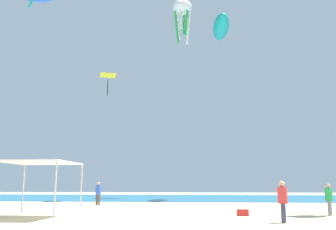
{
  "coord_description": "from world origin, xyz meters",
  "views": [
    {
      "loc": [
        1.97,
        -14.11,
        1.52
      ],
      "look_at": [
        0.11,
        6.44,
        5.59
      ],
      "focal_mm": 37.75,
      "sensor_mm": 36.0,
      "label": 1
    }
  ],
  "objects_px": {
    "person_central": "(283,198)",
    "kite_octopus_white": "(182,10)",
    "canopy_tent": "(39,164)",
    "person_leftmost": "(98,191)",
    "kite_diamond_yellow": "(108,76)",
    "cooler_box": "(243,212)",
    "person_rightmost": "(329,197)",
    "kite_inflatable_teal": "(221,27)"
  },
  "relations": [
    {
      "from": "person_central",
      "to": "kite_octopus_white",
      "type": "bearing_deg",
      "value": 32.5
    },
    {
      "from": "canopy_tent",
      "to": "person_leftmost",
      "type": "relative_size",
      "value": 1.95
    },
    {
      "from": "person_leftmost",
      "to": "kite_diamond_yellow",
      "type": "bearing_deg",
      "value": 139.96
    },
    {
      "from": "kite_octopus_white",
      "to": "person_central",
      "type": "bearing_deg",
      "value": 25.05
    },
    {
      "from": "cooler_box",
      "to": "kite_octopus_white",
      "type": "relative_size",
      "value": 0.1
    },
    {
      "from": "cooler_box",
      "to": "kite_diamond_yellow",
      "type": "bearing_deg",
      "value": 126.68
    },
    {
      "from": "canopy_tent",
      "to": "cooler_box",
      "type": "xyz_separation_m",
      "value": [
        9.62,
        2.13,
        -2.28
      ]
    },
    {
      "from": "kite_octopus_white",
      "to": "kite_diamond_yellow",
      "type": "bearing_deg",
      "value": -29.39
    },
    {
      "from": "person_rightmost",
      "to": "cooler_box",
      "type": "height_order",
      "value": "person_rightmost"
    },
    {
      "from": "person_leftmost",
      "to": "kite_diamond_yellow",
      "type": "height_order",
      "value": "kite_diamond_yellow"
    },
    {
      "from": "person_rightmost",
      "to": "kite_inflatable_teal",
      "type": "height_order",
      "value": "kite_inflatable_teal"
    },
    {
      "from": "cooler_box",
      "to": "kite_octopus_white",
      "type": "height_order",
      "value": "kite_octopus_white"
    },
    {
      "from": "cooler_box",
      "to": "kite_inflatable_teal",
      "type": "relative_size",
      "value": 0.1
    },
    {
      "from": "person_rightmost",
      "to": "canopy_tent",
      "type": "bearing_deg",
      "value": 130.2
    },
    {
      "from": "canopy_tent",
      "to": "person_leftmost",
      "type": "height_order",
      "value": "canopy_tent"
    },
    {
      "from": "person_leftmost",
      "to": "kite_diamond_yellow",
      "type": "xyz_separation_m",
      "value": [
        -1.37,
        6.67,
        11.12
      ]
    },
    {
      "from": "person_rightmost",
      "to": "person_central",
      "type": "bearing_deg",
      "value": 169.5
    },
    {
      "from": "kite_diamond_yellow",
      "to": "person_leftmost",
      "type": "bearing_deg",
      "value": -97.83
    },
    {
      "from": "kite_diamond_yellow",
      "to": "kite_octopus_white",
      "type": "relative_size",
      "value": 0.37
    },
    {
      "from": "person_leftmost",
      "to": "kite_diamond_yellow",
      "type": "distance_m",
      "value": 13.03
    },
    {
      "from": "person_central",
      "to": "kite_inflatable_teal",
      "type": "height_order",
      "value": "kite_inflatable_teal"
    },
    {
      "from": "canopy_tent",
      "to": "kite_octopus_white",
      "type": "height_order",
      "value": "kite_octopus_white"
    },
    {
      "from": "kite_octopus_white",
      "to": "kite_inflatable_teal",
      "type": "height_order",
      "value": "kite_octopus_white"
    },
    {
      "from": "person_central",
      "to": "person_rightmost",
      "type": "relative_size",
      "value": 1.06
    },
    {
      "from": "canopy_tent",
      "to": "person_central",
      "type": "distance_m",
      "value": 11.04
    },
    {
      "from": "kite_octopus_white",
      "to": "kite_inflatable_teal",
      "type": "bearing_deg",
      "value": 57.8
    },
    {
      "from": "person_central",
      "to": "kite_inflatable_teal",
      "type": "bearing_deg",
      "value": 23.19
    },
    {
      "from": "canopy_tent",
      "to": "person_central",
      "type": "height_order",
      "value": "canopy_tent"
    },
    {
      "from": "canopy_tent",
      "to": "kite_diamond_yellow",
      "type": "bearing_deg",
      "value": 94.9
    },
    {
      "from": "person_leftmost",
      "to": "cooler_box",
      "type": "bearing_deg",
      "value": -1.84
    },
    {
      "from": "person_central",
      "to": "canopy_tent",
      "type": "bearing_deg",
      "value": 105.65
    },
    {
      "from": "canopy_tent",
      "to": "cooler_box",
      "type": "relative_size",
      "value": 5.83
    },
    {
      "from": "canopy_tent",
      "to": "person_leftmost",
      "type": "distance_m",
      "value": 10.44
    },
    {
      "from": "kite_inflatable_teal",
      "to": "person_central",
      "type": "bearing_deg",
      "value": -178.91
    },
    {
      "from": "person_central",
      "to": "kite_octopus_white",
      "type": "xyz_separation_m",
      "value": [
        -5.22,
        25.69,
        22.07
      ]
    },
    {
      "from": "kite_octopus_white",
      "to": "person_rightmost",
      "type": "bearing_deg",
      "value": 34.32
    },
    {
      "from": "canopy_tent",
      "to": "person_rightmost",
      "type": "distance_m",
      "value": 14.34
    },
    {
      "from": "kite_diamond_yellow",
      "to": "kite_inflatable_teal",
      "type": "bearing_deg",
      "value": -4.3
    },
    {
      "from": "kite_diamond_yellow",
      "to": "kite_inflatable_teal",
      "type": "relative_size",
      "value": 0.37
    },
    {
      "from": "cooler_box",
      "to": "kite_inflatable_teal",
      "type": "xyz_separation_m",
      "value": [
        0.47,
        17.99,
        18.22
      ]
    },
    {
      "from": "cooler_box",
      "to": "canopy_tent",
      "type": "bearing_deg",
      "value": -167.49
    },
    {
      "from": "canopy_tent",
      "to": "kite_diamond_yellow",
      "type": "distance_m",
      "value": 19.62
    }
  ]
}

